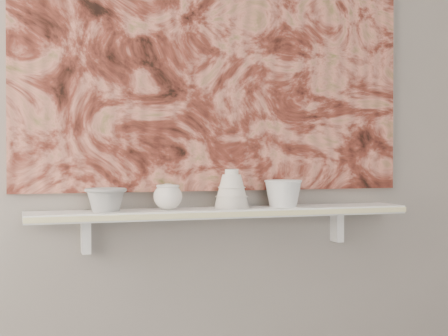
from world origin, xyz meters
name	(u,v)px	position (x,y,z in m)	size (l,w,h in m)	color
wall_back	(217,95)	(0.00, 1.60, 1.35)	(3.60, 3.60, 0.00)	gray
shelf	(225,212)	(0.00, 1.51, 0.92)	(1.40, 0.18, 0.03)	white
shelf_stripe	(234,214)	(0.00, 1.41, 0.92)	(1.40, 0.01, 0.02)	beige
bracket_left	(86,236)	(-0.49, 1.57, 0.84)	(0.03, 0.06, 0.12)	white
bracket_right	(337,227)	(0.49, 1.57, 0.84)	(0.03, 0.06, 0.12)	white
painting	(218,44)	(0.00, 1.59, 1.54)	(1.50, 0.03, 1.10)	maroon
house_motif	(328,128)	(0.45, 1.57, 1.23)	(0.09, 0.00, 0.08)	black
bowl_grey	(106,199)	(-0.43, 1.51, 0.97)	(0.14, 0.14, 0.08)	gray
cup_cream	(168,197)	(-0.21, 1.51, 0.98)	(0.10, 0.10, 0.09)	silver
bell_vessel	(232,189)	(0.02, 1.51, 1.00)	(0.13, 0.13, 0.14)	silver
bowl_white	(283,193)	(0.23, 1.51, 0.98)	(0.14, 0.14, 0.10)	silver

